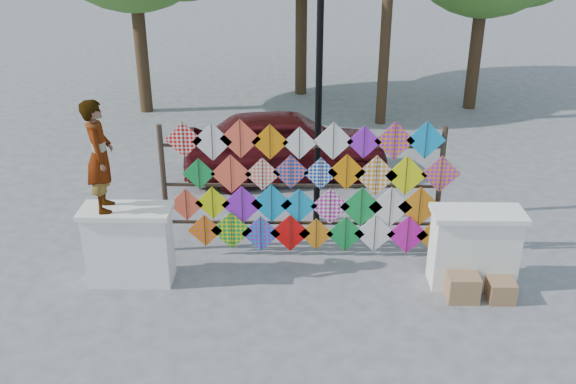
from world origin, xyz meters
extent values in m
plane|color=gray|center=(0.00, 0.00, 0.00)|extent=(80.00, 80.00, 0.00)
cube|color=white|center=(-2.70, -0.20, 0.60)|extent=(1.30, 0.55, 1.20)
cube|color=white|center=(-2.70, -0.20, 1.24)|extent=(1.40, 0.65, 0.08)
cube|color=white|center=(2.70, -0.20, 0.60)|extent=(1.30, 0.55, 1.20)
cube|color=white|center=(2.70, -0.20, 1.24)|extent=(1.40, 0.65, 0.08)
cylinder|color=#2F231A|center=(-2.30, 0.80, 1.15)|extent=(0.09, 0.09, 2.30)
cylinder|color=#2F231A|center=(2.30, 0.80, 1.15)|extent=(0.09, 0.09, 2.30)
cube|color=#2F231A|center=(0.00, 0.80, 0.55)|extent=(4.60, 0.04, 0.04)
cube|color=#2F231A|center=(0.00, 0.80, 1.25)|extent=(4.60, 0.04, 0.04)
cube|color=#2F231A|center=(0.00, 0.80, 1.95)|extent=(4.60, 0.04, 0.04)
cube|color=red|center=(-1.91, 0.74, 2.07)|extent=(0.61, 0.01, 0.61)
cube|color=#2F231A|center=(-1.91, 0.73, 2.07)|extent=(0.01, 0.01, 0.60)
cube|color=silver|center=(-1.45, 0.74, 2.03)|extent=(0.65, 0.01, 0.65)
cube|color=#2F231A|center=(-1.45, 0.73, 2.03)|extent=(0.01, 0.01, 0.64)
cube|color=#FF5437|center=(-0.99, 0.74, 2.09)|extent=(0.67, 0.01, 0.67)
cube|color=#2F231A|center=(-0.99, 0.73, 2.09)|extent=(0.01, 0.01, 0.66)
cube|color=orange|center=(-0.51, 0.74, 2.04)|extent=(0.60, 0.01, 0.60)
cube|color=#2F231A|center=(-0.51, 0.73, 2.04)|extent=(0.01, 0.01, 0.59)
cube|color=silver|center=(-0.03, 0.74, 2.02)|extent=(0.56, 0.01, 0.56)
cube|color=#2F231A|center=(-0.03, 0.73, 2.02)|extent=(0.01, 0.01, 0.55)
cube|color=silver|center=(0.51, 0.74, 2.06)|extent=(0.65, 0.01, 0.65)
cube|color=#2F231A|center=(0.51, 0.73, 2.06)|extent=(0.01, 0.01, 0.63)
cube|color=purple|center=(1.00, 0.74, 2.05)|extent=(0.57, 0.01, 0.57)
cube|color=#2F231A|center=(1.00, 0.73, 2.05)|extent=(0.01, 0.01, 0.56)
cube|color=orange|center=(1.49, 0.74, 2.07)|extent=(0.66, 0.01, 0.66)
cube|color=#2F231A|center=(1.49, 0.73, 2.07)|extent=(0.01, 0.01, 0.65)
cube|color=#098ED2|center=(1.99, 0.74, 2.09)|extent=(0.64, 0.01, 0.64)
cube|color=#2F231A|center=(1.99, 0.73, 2.09)|extent=(0.01, 0.01, 0.63)
cube|color=#118D39|center=(-1.68, 0.70, 1.49)|extent=(0.55, 0.01, 0.55)
cube|color=#2F231A|center=(-1.68, 0.69, 1.49)|extent=(0.01, 0.01, 0.54)
cube|color=#FF5437|center=(-1.16, 0.70, 1.49)|extent=(0.68, 0.01, 0.68)
cube|color=#2F231A|center=(-1.16, 0.69, 1.49)|extent=(0.01, 0.01, 0.67)
cube|color=#FF5437|center=(-0.64, 0.70, 1.49)|extent=(0.58, 0.01, 0.58)
cube|color=#2F231A|center=(-0.64, 0.69, 1.49)|extent=(0.01, 0.01, 0.57)
cube|color=#FF5437|center=(-0.17, 0.70, 1.53)|extent=(0.60, 0.01, 0.60)
cube|color=#2F231A|center=(-0.17, 0.69, 1.53)|extent=(0.01, 0.01, 0.59)
cube|color=silver|center=(0.32, 0.70, 1.51)|extent=(0.57, 0.01, 0.57)
cube|color=#2F231A|center=(0.32, 0.69, 1.51)|extent=(0.01, 0.01, 0.56)
cube|color=orange|center=(0.74, 0.70, 1.54)|extent=(0.63, 0.01, 0.63)
cube|color=#2F231A|center=(0.74, 0.69, 1.54)|extent=(0.01, 0.01, 0.62)
cube|color=silver|center=(1.23, 0.70, 1.48)|extent=(0.71, 0.01, 0.71)
cube|color=#2F231A|center=(1.23, 0.69, 1.48)|extent=(0.01, 0.01, 0.70)
cube|color=#E1E809|center=(1.71, 0.70, 1.48)|extent=(0.69, 0.01, 0.69)
cube|color=#2F231A|center=(1.71, 0.69, 1.48)|extent=(0.01, 0.01, 0.68)
cube|color=purple|center=(2.28, 0.70, 1.52)|extent=(0.65, 0.01, 0.65)
cube|color=#2F231A|center=(2.28, 0.69, 1.52)|extent=(0.01, 0.01, 0.64)
cube|color=#FF5437|center=(-1.92, 0.66, 0.94)|extent=(0.58, 0.01, 0.58)
cube|color=#2F231A|center=(-1.92, 0.65, 0.94)|extent=(0.01, 0.01, 0.57)
cube|color=#E1E809|center=(-1.48, 0.66, 0.98)|extent=(0.59, 0.01, 0.59)
cube|color=#2F231A|center=(-1.48, 0.65, 0.98)|extent=(0.01, 0.01, 0.58)
cube|color=purple|center=(-0.99, 0.66, 0.94)|extent=(0.70, 0.01, 0.70)
cube|color=#2F231A|center=(-0.99, 0.65, 0.94)|extent=(0.01, 0.01, 0.69)
cube|color=#098ED2|center=(-0.49, 0.66, 0.98)|extent=(0.69, 0.01, 0.69)
cube|color=#2F231A|center=(-0.49, 0.65, 0.98)|extent=(0.01, 0.01, 0.68)
cube|color=#0C91C6|center=(-0.03, 0.66, 0.94)|extent=(0.62, 0.01, 0.62)
cube|color=#2F231A|center=(-0.03, 0.65, 0.94)|extent=(0.01, 0.01, 0.61)
cube|color=#CE13A2|center=(0.49, 0.66, 0.93)|extent=(0.66, 0.01, 0.66)
cube|color=#2F231A|center=(0.49, 0.65, 0.93)|extent=(0.01, 0.01, 0.65)
cube|color=#118D39|center=(1.01, 0.66, 0.93)|extent=(0.72, 0.01, 0.72)
cube|color=#2F231A|center=(1.01, 0.65, 0.93)|extent=(0.01, 0.01, 0.71)
cube|color=silver|center=(1.49, 0.66, 0.93)|extent=(0.73, 0.01, 0.73)
cube|color=#2F231A|center=(1.49, 0.65, 0.93)|extent=(0.01, 0.01, 0.72)
cube|color=orange|center=(1.97, 0.66, 0.94)|extent=(0.73, 0.01, 0.73)
cube|color=#2F231A|center=(1.97, 0.65, 0.94)|extent=(0.01, 0.01, 0.71)
cube|color=#FF5437|center=(-1.63, 0.62, 0.48)|extent=(0.60, 0.01, 0.60)
cube|color=#2F231A|center=(-1.63, 0.61, 0.48)|extent=(0.01, 0.01, 0.59)
cube|color=#E1E809|center=(-1.18, 0.62, 0.49)|extent=(0.71, 0.01, 0.71)
cube|color=#2F231A|center=(-1.18, 0.61, 0.49)|extent=(0.01, 0.01, 0.69)
cube|color=purple|center=(-0.68, 0.62, 0.43)|extent=(0.67, 0.01, 0.67)
cube|color=#2F231A|center=(-0.68, 0.61, 0.43)|extent=(0.01, 0.01, 0.65)
cube|color=red|center=(-0.18, 0.62, 0.45)|extent=(0.69, 0.01, 0.69)
cube|color=#2F231A|center=(-0.18, 0.61, 0.45)|extent=(0.01, 0.01, 0.68)
cube|color=orange|center=(0.26, 0.62, 0.43)|extent=(0.59, 0.01, 0.59)
cube|color=#2F231A|center=(0.26, 0.61, 0.43)|extent=(0.01, 0.01, 0.58)
cube|color=#118D39|center=(0.76, 0.62, 0.44)|extent=(0.65, 0.01, 0.65)
cube|color=#2F231A|center=(0.76, 0.61, 0.44)|extent=(0.01, 0.01, 0.64)
cube|color=silver|center=(1.25, 0.62, 0.45)|extent=(0.70, 0.01, 0.70)
cube|color=#2F231A|center=(1.25, 0.61, 0.45)|extent=(0.01, 0.01, 0.68)
cube|color=#CE13A2|center=(1.81, 0.62, 0.43)|extent=(0.71, 0.01, 0.71)
cube|color=#2F231A|center=(1.81, 0.61, 0.43)|extent=(0.01, 0.01, 0.69)
cube|color=orange|center=(2.23, 0.62, 0.41)|extent=(0.55, 0.01, 0.55)
cube|color=#2F231A|center=(2.23, 0.61, 0.41)|extent=(0.01, 0.01, 0.54)
cylinder|color=#45331D|center=(-4.50, 9.00, 1.93)|extent=(0.36, 0.36, 3.85)
cylinder|color=#45331D|center=(0.00, 11.00, 2.06)|extent=(0.36, 0.36, 4.12)
cylinder|color=#45331D|center=(5.00, 9.50, 1.79)|extent=(0.36, 0.36, 3.58)
cylinder|color=#45331D|center=(2.20, 8.00, 2.75)|extent=(0.28, 0.28, 5.50)
imported|color=#99999E|center=(-2.99, -0.20, 2.14)|extent=(0.52, 0.70, 1.72)
imported|color=#4C0D11|center=(-0.33, 4.14, 0.76)|extent=(4.65, 2.42, 1.51)
cylinder|color=black|center=(0.30, 2.00, 2.10)|extent=(0.12, 0.12, 4.20)
cube|color=olive|center=(2.47, -0.63, 0.21)|extent=(0.47, 0.42, 0.42)
cube|color=olive|center=(3.05, -0.66, 0.17)|extent=(0.40, 0.37, 0.34)
camera|label=1|loc=(-0.04, -8.99, 5.55)|focal=40.00mm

